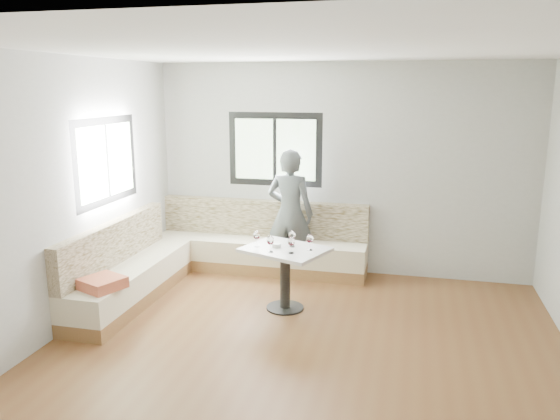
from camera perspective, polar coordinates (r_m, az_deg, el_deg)
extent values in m
cube|color=brown|center=(5.37, 2.36, -14.79)|extent=(5.00, 5.00, 0.01)
cube|color=white|center=(4.77, 2.67, 16.57)|extent=(5.00, 5.00, 0.01)
cube|color=#B7B7B2|center=(7.31, 6.37, 4.17)|extent=(5.00, 0.01, 2.80)
cube|color=#B7B7B2|center=(2.59, -8.65, -12.04)|extent=(5.00, 0.01, 2.80)
cube|color=#B7B7B2|center=(5.89, -22.09, 1.23)|extent=(0.01, 5.00, 2.80)
cube|color=black|center=(7.43, -0.53, 6.34)|extent=(1.30, 0.02, 1.00)
cube|color=black|center=(6.58, -17.67, 4.90)|extent=(0.02, 1.30, 1.00)
cube|color=olive|center=(7.56, -2.11, -5.78)|extent=(2.90, 0.55, 0.16)
cube|color=beige|center=(7.49, -2.12, -4.14)|extent=(2.90, 0.55, 0.29)
cube|color=beige|center=(7.58, -1.73, -0.84)|extent=(2.90, 0.14, 0.50)
cube|color=olive|center=(6.77, -15.16, -8.49)|extent=(0.55, 2.25, 0.16)
cube|color=beige|center=(6.70, -15.27, -6.69)|extent=(0.55, 2.25, 0.29)
cube|color=beige|center=(6.68, -17.01, -3.29)|extent=(0.14, 2.25, 0.50)
cube|color=#E05B4D|center=(5.95, -18.07, -7.28)|extent=(0.50, 0.50, 0.11)
cylinder|color=black|center=(6.35, 0.53, -10.15)|extent=(0.43, 0.43, 0.02)
cylinder|color=black|center=(6.23, 0.54, -7.35)|extent=(0.12, 0.12, 0.68)
cube|color=silver|center=(6.11, 0.55, -4.18)|extent=(1.06, 0.95, 0.04)
imported|color=#484D4F|center=(7.17, 1.07, -0.36)|extent=(0.67, 0.48, 1.71)
cylinder|color=white|center=(6.15, -0.38, -3.69)|extent=(0.10, 0.10, 0.04)
sphere|color=black|center=(6.15, -0.21, -3.57)|extent=(0.02, 0.02, 0.02)
sphere|color=black|center=(6.16, -0.47, -3.56)|extent=(0.02, 0.02, 0.02)
sphere|color=black|center=(6.13, -0.39, -3.63)|extent=(0.02, 0.02, 0.02)
cylinder|color=white|center=(6.17, -2.45, -3.80)|extent=(0.06, 0.06, 0.01)
cylinder|color=white|center=(6.16, -2.45, -3.43)|extent=(0.01, 0.01, 0.08)
ellipsoid|color=white|center=(6.14, -2.46, -2.64)|extent=(0.08, 0.08, 0.10)
cylinder|color=#4C0712|center=(6.15, -2.46, -2.86)|extent=(0.06, 0.06, 0.02)
cylinder|color=white|center=(5.97, -1.01, -4.39)|extent=(0.06, 0.06, 0.01)
cylinder|color=white|center=(5.95, -1.02, -4.00)|extent=(0.01, 0.01, 0.08)
ellipsoid|color=white|center=(5.93, -1.02, -3.19)|extent=(0.08, 0.08, 0.10)
cylinder|color=#4C0712|center=(5.94, -1.02, -3.41)|extent=(0.06, 0.06, 0.02)
cylinder|color=white|center=(5.92, 1.18, -4.52)|extent=(0.06, 0.06, 0.01)
cylinder|color=white|center=(5.91, 1.18, -4.13)|extent=(0.01, 0.01, 0.08)
ellipsoid|color=white|center=(5.89, 1.19, -3.31)|extent=(0.08, 0.08, 0.10)
cylinder|color=#4C0712|center=(5.89, 1.19, -3.54)|extent=(0.06, 0.06, 0.02)
cylinder|color=white|center=(6.17, 1.27, -3.80)|extent=(0.06, 0.06, 0.01)
cylinder|color=white|center=(6.16, 1.27, -3.43)|extent=(0.01, 0.01, 0.08)
ellipsoid|color=white|center=(6.14, 1.27, -2.64)|extent=(0.08, 0.08, 0.10)
cylinder|color=#4C0712|center=(6.14, 1.27, -2.86)|extent=(0.06, 0.06, 0.02)
cylinder|color=white|center=(6.04, 3.13, -4.19)|extent=(0.06, 0.06, 0.01)
cylinder|color=white|center=(6.03, 3.13, -3.80)|extent=(0.01, 0.01, 0.08)
ellipsoid|color=white|center=(6.01, 3.14, -3.00)|extent=(0.08, 0.08, 0.10)
cylinder|color=#4C0712|center=(6.01, 3.14, -3.22)|extent=(0.06, 0.06, 0.02)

